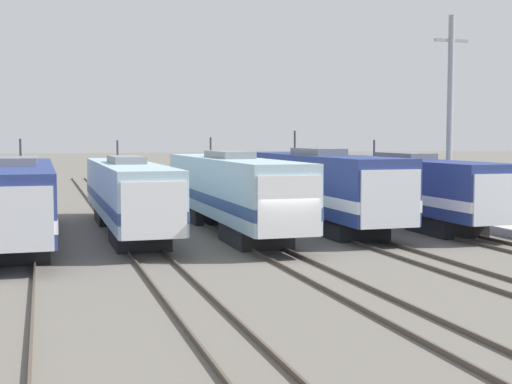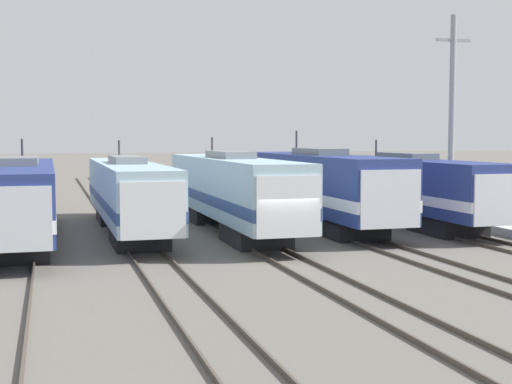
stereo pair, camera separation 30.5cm
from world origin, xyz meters
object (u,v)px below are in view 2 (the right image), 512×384
(locomotive_center_left, at_px, (129,194))
(locomotive_center, at_px, (233,191))
(locomotive_far_left, at_px, (20,199))
(locomotive_far_right, at_px, (410,188))
(catenary_tower_right, at_px, (452,116))
(locomotive_center_right, at_px, (323,187))

(locomotive_center_left, bearing_deg, locomotive_center, -10.83)
(locomotive_far_left, bearing_deg, locomotive_far_right, 2.49)
(locomotive_center, relative_size, catenary_tower_right, 1.60)
(locomotive_far_right, bearing_deg, locomotive_far_left, -177.51)
(locomotive_center, height_order, locomotive_center_right, locomotive_center_right)
(locomotive_center_left, bearing_deg, locomotive_far_right, -2.08)
(locomotive_center_right, relative_size, catenary_tower_right, 1.44)
(catenary_tower_right, bearing_deg, locomotive_center_left, -179.46)
(locomotive_center, relative_size, locomotive_center_right, 1.11)
(locomotive_center, distance_m, locomotive_far_right, 10.37)
(locomotive_center_right, bearing_deg, locomotive_center_left, 177.80)
(locomotive_center, bearing_deg, locomotive_far_right, 2.35)
(locomotive_center_left, xyz_separation_m, locomotive_center_right, (10.36, -0.40, 0.17))
(locomotive_far_left, distance_m, locomotive_far_right, 20.73)
(locomotive_center_left, bearing_deg, catenary_tower_right, 0.54)
(locomotive_far_left, xyz_separation_m, catenary_tower_right, (23.72, 1.64, 4.04))
(locomotive_far_left, height_order, catenary_tower_right, catenary_tower_right)
(locomotive_center_left, height_order, locomotive_center_right, locomotive_center_right)
(locomotive_center_right, bearing_deg, locomotive_far_left, -176.07)
(locomotive_far_left, xyz_separation_m, locomotive_center_left, (5.18, 1.46, -0.02))
(locomotive_center_left, height_order, locomotive_center, locomotive_center)
(locomotive_far_left, relative_size, locomotive_far_right, 1.09)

